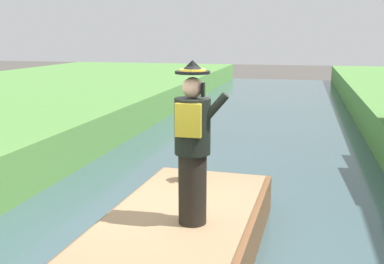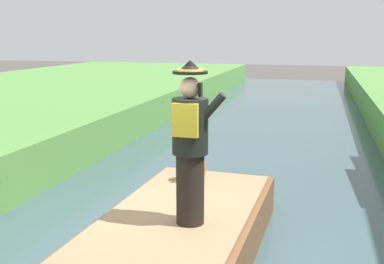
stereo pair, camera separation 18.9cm
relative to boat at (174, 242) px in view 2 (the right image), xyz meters
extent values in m
plane|color=#4C4742|center=(0.00, 0.25, -0.40)|extent=(80.00, 80.00, 0.00)
cube|color=#3D565B|center=(0.00, 0.25, -0.35)|extent=(6.10, 48.00, 0.10)
cube|color=brown|center=(0.00, 0.00, -0.02)|extent=(1.95, 4.26, 0.56)
cube|color=#997A56|center=(0.00, 0.00, 0.28)|extent=(1.79, 3.92, 0.05)
cylinder|color=black|center=(0.22, -0.08, 0.72)|extent=(0.32, 0.32, 0.82)
cylinder|color=black|center=(0.22, -0.08, 1.44)|extent=(0.40, 0.40, 0.62)
cube|color=gold|center=(0.22, -0.27, 1.54)|extent=(0.28, 0.06, 0.36)
sphere|color=#DBA884|center=(0.22, -0.08, 1.86)|extent=(0.23, 0.23, 0.23)
cylinder|color=black|center=(0.22, -0.08, 2.03)|extent=(0.38, 0.38, 0.03)
cone|color=black|center=(0.22, -0.08, 2.10)|extent=(0.26, 0.26, 0.12)
cylinder|color=gold|center=(0.22, -0.08, 2.05)|extent=(0.29, 0.29, 0.02)
cylinder|color=black|center=(0.44, -0.12, 1.62)|extent=(0.38, 0.09, 0.43)
cube|color=black|center=(0.35, -0.14, 1.85)|extent=(0.03, 0.08, 0.15)
ellipsoid|color=green|center=(-0.16, 1.42, 0.51)|extent=(0.26, 0.32, 0.40)
sphere|color=green|center=(-0.16, 1.38, 0.78)|extent=(0.20, 0.20, 0.20)
cone|color=yellow|center=(-0.16, 1.28, 0.77)|extent=(0.09, 0.09, 0.09)
ellipsoid|color=orange|center=(-0.30, 1.42, 0.51)|extent=(0.08, 0.20, 0.32)
ellipsoid|color=orange|center=(-0.02, 1.42, 0.51)|extent=(0.08, 0.20, 0.32)
camera|label=1|loc=(1.37, -4.79, 2.42)|focal=42.21mm
camera|label=2|loc=(1.56, -4.74, 2.42)|focal=42.21mm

